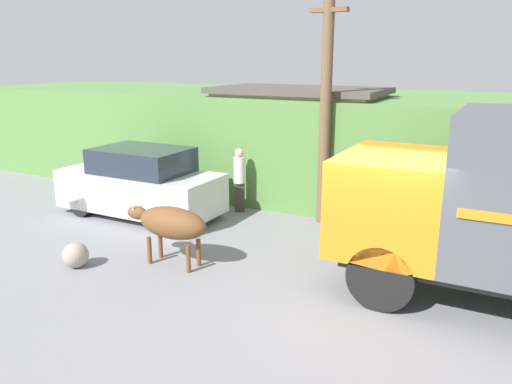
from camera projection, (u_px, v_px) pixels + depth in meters
name	position (u px, v px, depth m)	size (l,w,h in m)	color
ground_plane	(371.00, 294.00, 8.77)	(60.00, 60.00, 0.00)	gray
hillside_embankment	(436.00, 151.00, 14.02)	(32.00, 6.02, 2.97)	#568442
building_backdrop	(298.00, 144.00, 14.29)	(4.75, 2.70, 3.22)	#C6B793
brown_cow	(171.00, 223.00, 9.83)	(1.88, 0.64, 1.20)	brown
parked_suv	(140.00, 184.00, 12.93)	(4.30, 1.80, 1.80)	silver
pedestrian_on_hill	(240.00, 177.00, 13.24)	(0.41, 0.41, 1.72)	#38332D
utility_pole	(326.00, 103.00, 11.89)	(0.90, 0.27, 5.76)	brown
roadside_rock	(76.00, 255.00, 9.84)	(0.51, 0.51, 0.51)	gray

